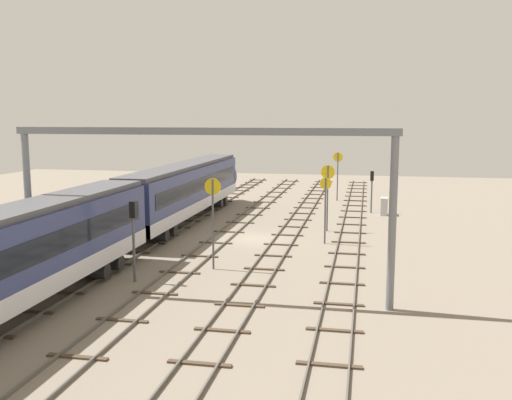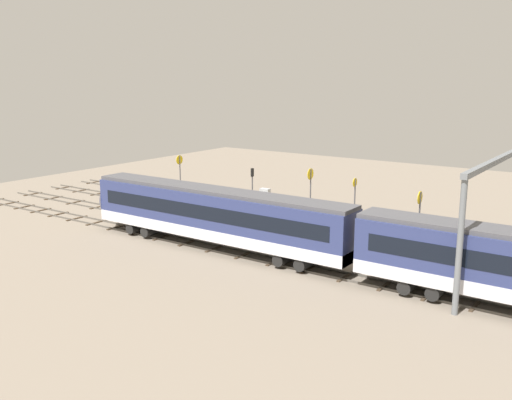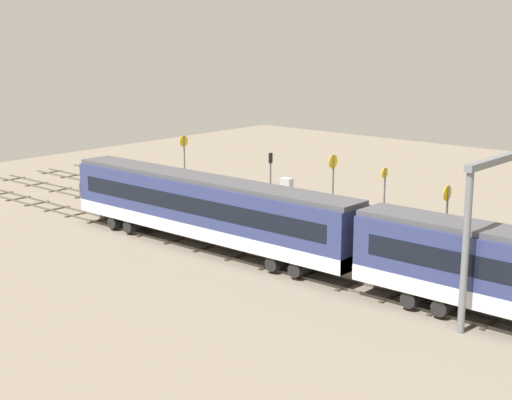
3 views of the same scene
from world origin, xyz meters
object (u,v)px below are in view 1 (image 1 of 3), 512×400
at_px(overhead_gantry, 198,170).
at_px(signal_light_trackside_approach, 133,229).
at_px(speed_sign_distant_end, 325,202).
at_px(signal_light_trackside_departure, 372,185).
at_px(speed_sign_mid_trackside, 338,169).
at_px(train, 130,214).
at_px(relay_cabinet, 384,206).
at_px(speed_sign_near_foreground, 328,187).
at_px(speed_sign_far_trackside, 213,210).

xyz_separation_m(overhead_gantry, signal_light_trackside_approach, (1.99, 4.29, -3.46)).
height_order(speed_sign_distant_end, signal_light_trackside_departure, speed_sign_distant_end).
xyz_separation_m(speed_sign_mid_trackside, speed_sign_distant_end, (-21.04, -0.26, -0.42)).
bearing_deg(train, relay_cabinet, -42.26).
height_order(signal_light_trackside_approach, relay_cabinet, signal_light_trackside_approach).
xyz_separation_m(train, speed_sign_mid_trackside, (26.52, -11.95, 0.75)).
distance_m(train, speed_sign_near_foreground, 15.67).
height_order(train, speed_sign_far_trackside, speed_sign_far_trackside).
distance_m(speed_sign_far_trackside, relay_cabinet, 23.40).
height_order(speed_sign_mid_trackside, relay_cabinet, speed_sign_mid_trackside).
bearing_deg(speed_sign_near_foreground, speed_sign_far_trackside, 155.38).
bearing_deg(speed_sign_near_foreground, train, 129.70).
height_order(speed_sign_near_foreground, relay_cabinet, speed_sign_near_foreground).
relative_size(speed_sign_distant_end, signal_light_trackside_departure, 1.20).
bearing_deg(speed_sign_far_trackside, overhead_gantry, -171.71).
distance_m(speed_sign_far_trackside, signal_light_trackside_approach, 4.87).
relative_size(train, speed_sign_near_foreground, 9.74).
xyz_separation_m(train, overhead_gantry, (-7.85, -7.06, 3.71)).
bearing_deg(signal_light_trackside_departure, speed_sign_distant_end, 166.60).
distance_m(speed_sign_mid_trackside, signal_light_trackside_departure, 8.16).
bearing_deg(speed_sign_distant_end, speed_sign_near_foreground, 2.09).
bearing_deg(train, overhead_gantry, -138.04).
bearing_deg(speed_sign_far_trackside, train, 67.89).
distance_m(speed_sign_near_foreground, speed_sign_mid_trackside, 16.53).
bearing_deg(train, speed_sign_mid_trackside, -24.25).
height_order(overhead_gantry, signal_light_trackside_approach, overhead_gantry).
relative_size(train, speed_sign_far_trackside, 9.38).
relative_size(speed_sign_mid_trackside, relay_cabinet, 3.22).
bearing_deg(overhead_gantry, speed_sign_mid_trackside, -8.09).
bearing_deg(speed_sign_mid_trackside, signal_light_trackside_departure, -154.26).
xyz_separation_m(speed_sign_distant_end, relay_cabinet, (12.79, -4.40, -2.19)).
bearing_deg(relay_cabinet, speed_sign_near_foreground, 151.13).
height_order(overhead_gantry, signal_light_trackside_departure, overhead_gantry).
bearing_deg(signal_light_trackside_approach, speed_sign_distant_end, -39.76).
bearing_deg(overhead_gantry, relay_cabinet, -20.07).
relative_size(train, relay_cabinet, 31.54).
distance_m(speed_sign_near_foreground, signal_light_trackside_approach, 18.38).
xyz_separation_m(speed_sign_mid_trackside, speed_sign_far_trackside, (-29.07, 5.66, 0.11)).
distance_m(train, signal_light_trackside_departure, 24.66).
relative_size(speed_sign_near_foreground, speed_sign_mid_trackside, 1.01).
relative_size(speed_sign_mid_trackside, speed_sign_far_trackside, 0.96).
bearing_deg(speed_sign_far_trackside, signal_light_trackside_approach, 133.22).
bearing_deg(train, speed_sign_distant_end, -65.83).
height_order(speed_sign_far_trackside, signal_light_trackside_departure, speed_sign_far_trackside).
relative_size(train, speed_sign_distant_end, 10.73).
relative_size(overhead_gantry, speed_sign_near_foreground, 3.65).
bearing_deg(relay_cabinet, speed_sign_mid_trackside, 29.43).
bearing_deg(speed_sign_far_trackside, signal_light_trackside_departure, -22.89).
xyz_separation_m(speed_sign_near_foreground, speed_sign_distant_end, (-4.52, -0.17, -0.50)).
bearing_deg(train, signal_light_trackside_approach, -154.74).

